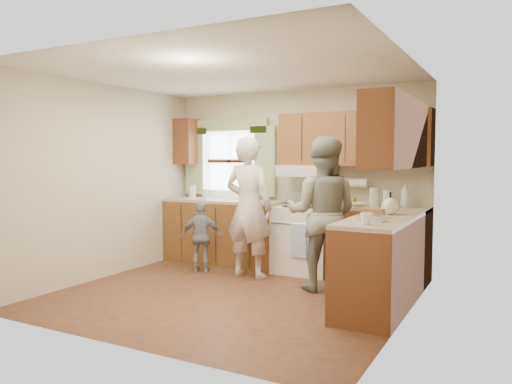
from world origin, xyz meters
The scene contains 6 objects.
room centered at (0.00, 0.00, 1.25)m, with size 3.80×3.80×3.80m.
kitchen_fixtures centered at (0.61, 1.08, 0.84)m, with size 3.80×2.25×2.15m.
stove centered at (0.30, 1.44, 0.47)m, with size 0.76×0.67×1.07m.
woman_left centered at (-0.25, 0.85, 0.91)m, with size 0.67×0.44×1.83m, color beige.
woman_right centered at (0.81, 0.71, 0.90)m, with size 0.87×0.68×1.80m, color #203B27.
child centered at (-0.95, 0.80, 0.48)m, with size 0.56×0.23×0.96m, color gray.
Camera 1 is at (2.86, -4.77, 1.56)m, focal length 35.00 mm.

